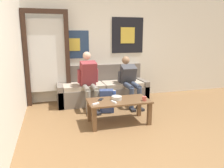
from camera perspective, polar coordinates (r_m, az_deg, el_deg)
name	(u,v)px	position (r m, az deg, el deg)	size (l,w,h in m)	color
ground_plane	(157,152)	(3.24, 11.78, -17.09)	(18.00, 18.00, 0.00)	brown
wall_back	(105,48)	(5.57, -1.81, 9.38)	(10.00, 0.07, 2.55)	silver
door_frame	(47,53)	(5.19, -16.63, 7.75)	(1.00, 0.10, 2.15)	#382319
couch	(102,90)	(5.33, -2.51, -1.54)	(2.15, 0.74, 0.87)	#70665B
coffee_table	(119,104)	(4.01, 1.76, -5.29)	(1.12, 0.58, 0.44)	brown
person_seated_adult	(89,79)	(4.81, -6.07, 1.39)	(0.47, 0.88, 1.24)	gray
person_seated_teen	(129,79)	(5.06, 4.56, 1.26)	(0.47, 0.94, 1.10)	#384256
backpack	(107,101)	(4.61, -1.40, -4.58)	(0.33, 0.28, 0.48)	navy
ceramic_bowl	(117,98)	(3.99, 1.22, -3.58)	(0.19, 0.19, 0.07)	#B7B2A8
pillar_candle	(144,99)	(3.98, 8.45, -3.78)	(0.07, 0.07, 0.09)	#B24C42
drink_can_blue	(114,94)	(4.18, 0.59, -2.52)	(0.07, 0.07, 0.12)	#28479E
game_controller_near_left	(96,104)	(3.74, -4.30, -5.16)	(0.14, 0.10, 0.03)	white
game_controller_near_right	(114,102)	(3.83, 0.51, -4.72)	(0.08, 0.15, 0.03)	white
cell_phone	(101,99)	(4.00, -2.98, -4.04)	(0.13, 0.15, 0.01)	black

